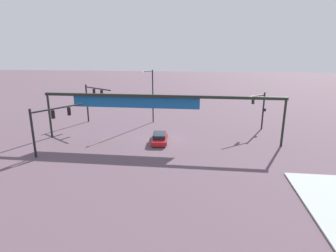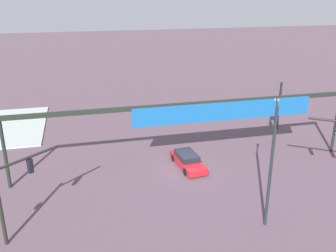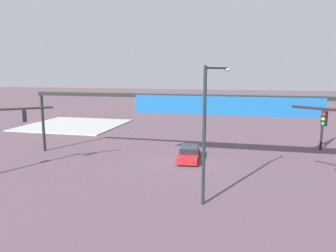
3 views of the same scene
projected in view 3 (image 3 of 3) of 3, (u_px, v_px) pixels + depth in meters
name	position (u px, v px, depth m)	size (l,w,h in m)	color
ground_plane	(187.00, 160.00, 29.16)	(238.23, 238.23, 0.00)	#584450
sidewalk_corner	(75.00, 125.00, 48.16)	(13.84, 13.46, 0.15)	#A4ACA7
traffic_signal_opposite_side	(317.00, 116.00, 31.15)	(3.51, 5.74, 5.44)	black
traffic_signal_cross_street	(6.00, 128.00, 25.14)	(3.94, 3.08, 5.51)	black
streetlamp_curved_arm	(207.00, 125.00, 18.91)	(1.51, 2.50, 8.43)	black
overhead_sign_gantry	(199.00, 104.00, 28.12)	(30.28, 0.43, 6.08)	black
sedan_car_approaching	(189.00, 153.00, 29.40)	(2.26, 4.99, 1.21)	red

